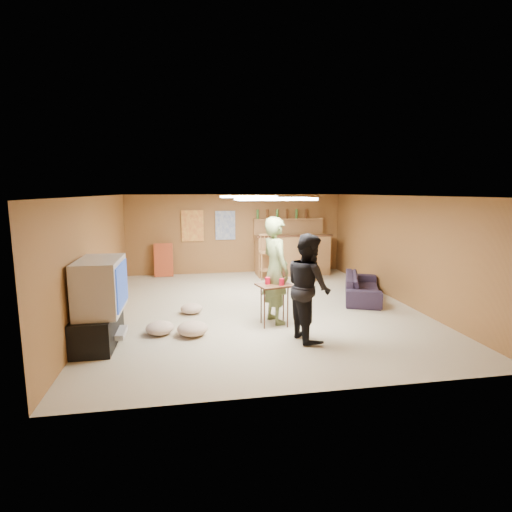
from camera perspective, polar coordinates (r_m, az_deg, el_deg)
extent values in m
plane|color=tan|center=(8.05, 0.25, -7.27)|extent=(7.00, 7.00, 0.00)
cube|color=silver|center=(7.72, 0.26, 8.59)|extent=(6.00, 7.00, 0.02)
cube|color=brown|center=(11.24, -2.89, 3.16)|extent=(6.00, 0.02, 2.20)
cube|color=brown|center=(4.48, 8.20, -6.24)|extent=(6.00, 0.02, 2.20)
cube|color=brown|center=(7.86, -21.81, -0.11)|extent=(0.02, 7.00, 2.20)
cube|color=brown|center=(8.84, 19.78, 0.97)|extent=(0.02, 7.00, 2.20)
cube|color=black|center=(6.57, -21.62, -9.49)|extent=(0.55, 1.30, 0.50)
cube|color=#B2B2B7|center=(6.56, -19.66, -10.33)|extent=(0.35, 0.50, 0.08)
cube|color=#B2B2B7|center=(6.39, -21.35, -3.96)|extent=(0.60, 1.10, 0.80)
cube|color=navy|center=(6.33, -18.60, -3.91)|extent=(0.02, 0.95, 0.65)
cube|color=#8E5F33|center=(11.06, 5.22, 0.17)|extent=(2.00, 0.60, 1.10)
cube|color=#3D2213|center=(10.75, 5.61, 2.85)|extent=(2.10, 0.12, 0.05)
cube|color=#8E5F33|center=(11.39, 4.70, 5.24)|extent=(2.00, 0.18, 0.05)
cube|color=#8E5F33|center=(11.43, 4.65, 3.75)|extent=(2.00, 0.14, 0.60)
cube|color=#BF3F26|center=(11.10, -9.05, 4.28)|extent=(0.60, 0.03, 0.85)
cube|color=#334C99|center=(11.15, -4.41, 4.39)|extent=(0.55, 0.03, 0.80)
cube|color=#AA3F1F|center=(11.07, -13.06, -0.56)|extent=(0.50, 0.26, 0.91)
cube|color=white|center=(6.25, 2.70, 8.15)|extent=(1.20, 0.60, 0.04)
cube|color=white|center=(8.90, -1.12, 8.48)|extent=(1.20, 0.60, 0.04)
imported|color=#5C693C|center=(6.95, 2.81, -2.03)|extent=(0.61, 0.78, 1.86)
imported|color=black|center=(6.22, 7.49, -4.39)|extent=(0.74, 0.89, 1.66)
imported|color=black|center=(8.90, 14.96, -4.24)|extent=(1.32, 1.92, 0.52)
cube|color=#3D2213|center=(6.89, 2.62, -6.99)|extent=(0.65, 0.57, 0.72)
cylinder|color=red|center=(6.80, 1.66, -3.56)|extent=(0.09, 0.09, 0.12)
cylinder|color=red|center=(6.72, 3.69, -3.73)|extent=(0.09, 0.09, 0.11)
cylinder|color=#17409E|center=(6.90, 3.64, -3.40)|extent=(0.09, 0.09, 0.11)
ellipsoid|color=tan|center=(6.58, -9.06, -10.20)|extent=(0.65, 0.65, 0.22)
ellipsoid|color=tan|center=(7.71, -9.21, -7.42)|extent=(0.52, 0.52, 0.18)
ellipsoid|color=tan|center=(6.74, -13.58, -9.96)|extent=(0.47, 0.47, 0.20)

